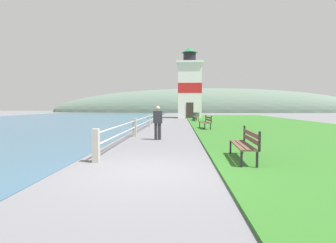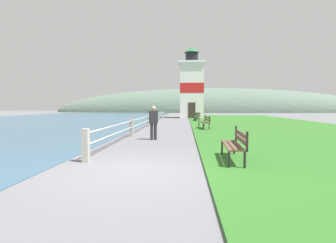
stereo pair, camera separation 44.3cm
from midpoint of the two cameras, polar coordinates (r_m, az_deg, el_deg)
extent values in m
plane|color=slate|center=(6.28, -5.27, -10.89)|extent=(160.00, 160.00, 0.00)
cube|color=#2D6623|center=(22.20, 21.31, -0.77)|extent=(12.00, 45.30, 0.06)
cube|color=#385B75|center=(26.01, -31.77, -0.52)|extent=(24.00, 72.48, 0.01)
cube|color=#A8A399|center=(7.53, -15.87, -5.03)|extent=(0.18, 0.18, 0.93)
cube|color=#A8A399|center=(13.46, -7.02, -1.27)|extent=(0.18, 0.18, 0.93)
cube|color=#A8A399|center=(19.54, -3.64, 0.19)|extent=(0.18, 0.18, 0.93)
cube|color=#A8A399|center=(25.66, -1.86, 0.96)|extent=(0.18, 0.18, 0.93)
cube|color=#A8A399|center=(31.80, -0.77, 1.42)|extent=(0.18, 0.18, 0.93)
cylinder|color=#B2B2B7|center=(19.53, -3.64, 1.14)|extent=(0.06, 24.67, 0.06)
cylinder|color=#B2B2B7|center=(19.54, -3.64, 0.19)|extent=(0.06, 24.67, 0.06)
cube|color=brown|center=(7.49, 14.29, -5.00)|extent=(0.21, 1.92, 0.04)
cube|color=brown|center=(7.51, 15.41, -4.99)|extent=(0.21, 1.92, 0.04)
cube|color=brown|center=(7.53, 16.51, -4.98)|extent=(0.21, 1.92, 0.04)
cube|color=brown|center=(7.51, 17.21, -2.58)|extent=(0.15, 1.92, 0.11)
cube|color=brown|center=(7.53, 17.19, -3.77)|extent=(0.15, 1.92, 0.11)
cube|color=black|center=(6.61, 15.01, -8.27)|extent=(0.05, 0.05, 0.45)
cube|color=black|center=(8.44, 13.17, -5.73)|extent=(0.05, 0.05, 0.45)
cube|color=black|center=(6.68, 18.19, -8.21)|extent=(0.05, 0.05, 0.45)
cube|color=black|center=(8.49, 15.66, -5.71)|extent=(0.05, 0.05, 0.45)
cube|color=black|center=(6.61, 18.68, -4.21)|extent=(0.05, 0.05, 0.49)
cube|color=black|center=(8.43, 16.04, -2.55)|extent=(0.05, 0.05, 0.49)
cube|color=brown|center=(17.48, 8.02, -0.19)|extent=(0.30, 1.82, 0.04)
cube|color=brown|center=(17.50, 8.49, -0.19)|extent=(0.30, 1.82, 0.04)
cube|color=brown|center=(17.53, 8.96, -0.19)|extent=(0.30, 1.82, 0.04)
cube|color=brown|center=(17.53, 9.25, 0.85)|extent=(0.24, 1.81, 0.11)
cube|color=brown|center=(17.54, 9.25, 0.34)|extent=(0.24, 1.81, 0.11)
cube|color=black|center=(16.62, 8.42, -1.22)|extent=(0.05, 0.05, 0.45)
cube|color=black|center=(18.36, 7.41, -0.78)|extent=(0.05, 0.05, 0.45)
cube|color=black|center=(16.69, 9.67, -1.21)|extent=(0.05, 0.05, 0.45)
cube|color=black|center=(18.42, 8.55, -0.78)|extent=(0.05, 0.05, 0.45)
cube|color=black|center=(16.67, 9.85, 0.40)|extent=(0.05, 0.05, 0.49)
cube|color=black|center=(18.40, 8.71, 0.69)|extent=(0.05, 0.05, 0.49)
cube|color=brown|center=(26.78, 6.45, 1.05)|extent=(0.18, 1.91, 0.04)
cube|color=brown|center=(26.79, 6.76, 1.05)|extent=(0.18, 1.91, 0.04)
cube|color=brown|center=(26.81, 7.08, 1.05)|extent=(0.18, 1.91, 0.04)
cube|color=brown|center=(26.80, 7.27, 1.73)|extent=(0.12, 1.91, 0.11)
cube|color=brown|center=(26.81, 7.26, 1.39)|extent=(0.12, 1.91, 0.11)
cube|color=black|center=(25.87, 6.53, 0.43)|extent=(0.05, 0.05, 0.45)
cube|color=black|center=(27.71, 6.22, 0.62)|extent=(0.05, 0.05, 0.45)
cube|color=black|center=(25.90, 7.34, 0.42)|extent=(0.05, 0.05, 0.45)
cube|color=black|center=(27.74, 6.98, 0.62)|extent=(0.05, 0.05, 0.45)
cube|color=black|center=(25.88, 7.46, 1.46)|extent=(0.05, 0.05, 0.49)
cube|color=black|center=(27.73, 7.09, 1.59)|extent=(0.05, 0.05, 0.49)
cube|color=white|center=(34.43, 5.53, 6.57)|extent=(2.96, 2.96, 6.95)
cube|color=red|center=(34.45, 5.53, 7.15)|extent=(3.00, 3.00, 1.25)
cube|color=white|center=(34.82, 5.56, 12.50)|extent=(3.40, 3.40, 0.25)
cylinder|color=black|center=(34.94, 5.57, 13.70)|extent=(1.63, 1.63, 1.23)
cone|color=#23703D|center=(35.13, 5.58, 15.23)|extent=(2.03, 2.03, 0.68)
cube|color=#332823|center=(32.88, 5.59, 2.41)|extent=(0.90, 0.06, 2.00)
cylinder|color=#28282D|center=(12.01, -2.50, -2.21)|extent=(0.14, 0.14, 0.76)
cylinder|color=#28282D|center=(12.05, -1.70, -2.19)|extent=(0.14, 0.14, 0.76)
cube|color=#232328|center=(11.98, -2.11, 0.96)|extent=(0.42, 0.32, 0.57)
sphere|color=tan|center=(11.97, -2.11, 2.91)|extent=(0.21, 0.21, 0.21)
cylinder|color=#2D5138|center=(28.64, 6.61, 1.06)|extent=(0.50, 0.50, 0.80)
cylinder|color=black|center=(28.63, 6.62, 1.90)|extent=(0.54, 0.54, 0.04)
ellipsoid|color=#566B5B|center=(66.61, 9.85, 2.00)|extent=(80.00, 16.00, 12.00)
camera|label=1|loc=(0.22, -89.40, 0.04)|focal=28.00mm
camera|label=2|loc=(0.22, 90.60, -0.04)|focal=28.00mm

